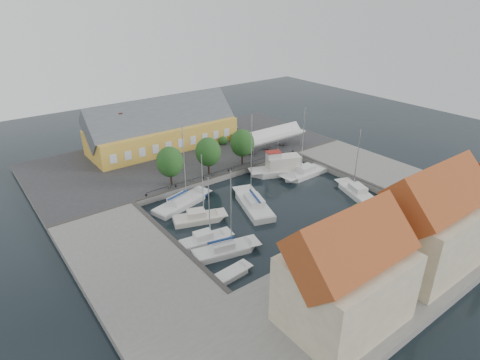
# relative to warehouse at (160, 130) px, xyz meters

# --- Properties ---
(ground) EXTENTS (140.00, 140.00, 0.00)m
(ground) POSITION_rel_warehouse_xyz_m (2.60, -28.36, -4.43)
(ground) COLOR black
(ground) RESTS_ON ground
(north_quay) EXTENTS (56.00, 26.00, 1.00)m
(north_quay) POSITION_rel_warehouse_xyz_m (2.60, -5.36, -3.93)
(north_quay) COLOR #2D2D30
(north_quay) RESTS_ON ground
(west_quay) EXTENTS (12.00, 24.00, 1.00)m
(west_quay) POSITION_rel_warehouse_xyz_m (-19.40, -30.36, -3.93)
(west_quay) COLOR slate
(west_quay) RESTS_ON ground
(east_quay) EXTENTS (12.00, 24.00, 1.00)m
(east_quay) POSITION_rel_warehouse_xyz_m (24.60, -30.36, -3.93)
(east_quay) COLOR slate
(east_quay) RESTS_ON ground
(south_bank) EXTENTS (56.00, 14.00, 1.00)m
(south_bank) POSITION_rel_warehouse_xyz_m (2.60, -49.36, -3.93)
(south_bank) COLOR slate
(south_bank) RESTS_ON ground
(quay_edge_fittings) EXTENTS (56.00, 24.72, 0.40)m
(quay_edge_fittings) POSITION_rel_warehouse_xyz_m (2.62, -23.61, -3.37)
(quay_edge_fittings) COLOR #383533
(quay_edge_fittings) RESTS_ON north_quay
(warehouse) EXTENTS (28.56, 14.00, 9.55)m
(warehouse) POSITION_rel_warehouse_xyz_m (0.00, 0.00, 0.00)
(warehouse) COLOR gold
(warehouse) RESTS_ON north_quay
(tent_canopy) EXTENTS (14.00, 4.00, 2.83)m
(tent_canopy) POSITION_rel_warehouse_xyz_m (16.60, -13.86, -0.74)
(tent_canopy) COLOR silver
(tent_canopy) RESTS_ON north_quay
(quay_trees) EXTENTS (18.20, 4.20, 6.30)m
(quay_trees) POSITION_rel_warehouse_xyz_m (0.60, -16.36, 0.45)
(quay_trees) COLOR black
(quay_trees) RESTS_ON north_quay
(car_silver) EXTENTS (4.38, 2.10, 1.44)m
(car_silver) POSITION_rel_warehouse_xyz_m (16.74, 0.61, -2.71)
(car_silver) COLOR #ACB0B4
(car_silver) RESTS_ON north_quay
(car_red) EXTENTS (2.13, 4.68, 1.49)m
(car_red) POSITION_rel_warehouse_xyz_m (-3.48, -10.01, -2.68)
(car_red) COLOR maroon
(car_red) RESTS_ON north_quay
(center_sailboat) EXTENTS (6.31, 10.87, 14.25)m
(center_sailboat) POSITION_rel_warehouse_xyz_m (0.44, -28.45, -4.07)
(center_sailboat) COLOR silver
(center_sailboat) RESTS_ON ground
(trawler) EXTENTS (10.55, 6.66, 5.00)m
(trawler) POSITION_rel_warehouse_xyz_m (11.63, -21.96, -3.41)
(trawler) COLOR silver
(trawler) RESTS_ON ground
(east_boat_a) EXTENTS (9.07, 3.18, 12.58)m
(east_boat_a) POSITION_rel_warehouse_xyz_m (14.42, -24.95, -4.17)
(east_boat_a) COLOR silver
(east_boat_a) RESTS_ON ground
(east_boat_c) EXTENTS (5.23, 8.79, 10.85)m
(east_boat_c) POSITION_rel_warehouse_xyz_m (15.82, -34.80, -4.17)
(east_boat_c) COLOR silver
(east_boat_c) RESTS_ON ground
(west_boat_a) EXTENTS (10.32, 5.34, 13.08)m
(west_boat_a) POSITION_rel_warehouse_xyz_m (-7.60, -21.61, -4.16)
(west_boat_a) COLOR silver
(west_boat_a) RESTS_ON ground
(west_boat_b) EXTENTS (7.78, 4.86, 10.30)m
(west_boat_b) POSITION_rel_warehouse_xyz_m (-7.93, -26.90, -4.17)
(west_boat_b) COLOR beige
(west_boat_b) RESTS_ON ground
(west_boat_c) EXTENTS (7.11, 3.19, 9.53)m
(west_boat_c) POSITION_rel_warehouse_xyz_m (-10.09, -31.98, -4.17)
(west_boat_c) COLOR silver
(west_boat_c) RESTS_ON ground
(west_boat_d) EXTENTS (8.68, 4.32, 11.25)m
(west_boat_d) POSITION_rel_warehouse_xyz_m (-9.33, -35.22, -4.16)
(west_boat_d) COLOR silver
(west_boat_d) RESTS_ON ground
(launch_sw) EXTENTS (4.89, 2.17, 0.98)m
(launch_sw) POSITION_rel_warehouse_xyz_m (-11.10, -39.13, -4.34)
(launch_sw) COLOR silver
(launch_sw) RESTS_ON ground
(launch_nw) EXTENTS (5.20, 3.77, 0.88)m
(launch_nw) POSITION_rel_warehouse_xyz_m (-5.17, -20.21, -4.34)
(launch_nw) COLOR navy
(launch_nw) RESTS_ON ground
(townhouses) EXTENTS (36.30, 8.50, 12.00)m
(townhouses) POSITION_rel_warehouse_xyz_m (4.52, -51.60, 1.40)
(townhouses) COLOR beige
(townhouses) RESTS_ON south_bank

